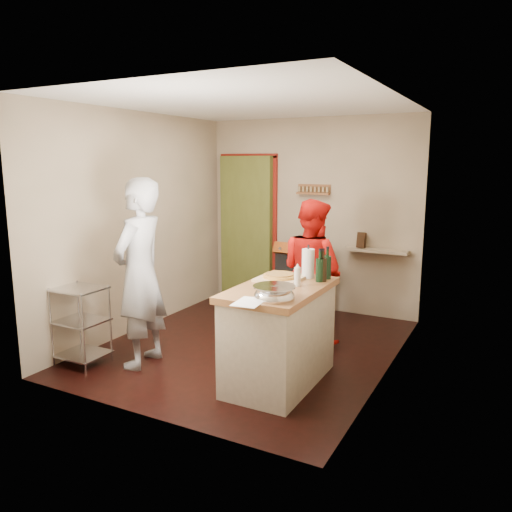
# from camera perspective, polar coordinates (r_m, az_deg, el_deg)

# --- Properties ---
(floor) EXTENTS (3.50, 3.50, 0.00)m
(floor) POSITION_cam_1_polar(r_m,az_deg,el_deg) (5.63, -0.70, -10.28)
(floor) COLOR black
(floor) RESTS_ON ground
(back_wall) EXTENTS (3.00, 0.44, 2.60)m
(back_wall) POSITION_cam_1_polar(r_m,az_deg,el_deg) (7.19, 1.56, 3.63)
(back_wall) COLOR tan
(back_wall) RESTS_ON ground
(left_wall) EXTENTS (0.04, 3.50, 2.60)m
(left_wall) POSITION_cam_1_polar(r_m,az_deg,el_deg) (6.16, -13.13, 3.75)
(left_wall) COLOR tan
(left_wall) RESTS_ON ground
(right_wall) EXTENTS (0.04, 3.50, 2.60)m
(right_wall) POSITION_cam_1_polar(r_m,az_deg,el_deg) (4.78, 15.29, 1.74)
(right_wall) COLOR tan
(right_wall) RESTS_ON ground
(ceiling) EXTENTS (3.00, 3.50, 0.02)m
(ceiling) POSITION_cam_1_polar(r_m,az_deg,el_deg) (5.29, -0.76, 17.17)
(ceiling) COLOR white
(ceiling) RESTS_ON back_wall
(stove) EXTENTS (0.60, 0.63, 1.00)m
(stove) POSITION_cam_1_polar(r_m,az_deg,el_deg) (6.71, 5.46, -2.85)
(stove) COLOR black
(stove) RESTS_ON ground
(wire_shelving) EXTENTS (0.48, 0.40, 0.80)m
(wire_shelving) POSITION_cam_1_polar(r_m,az_deg,el_deg) (5.34, -19.39, -7.09)
(wire_shelving) COLOR silver
(wire_shelving) RESTS_ON ground
(island) EXTENTS (0.72, 1.35, 1.22)m
(island) POSITION_cam_1_polar(r_m,az_deg,el_deg) (4.61, 2.75, -8.71)
(island) COLOR beige
(island) RESTS_ON ground
(person_stripe) EXTENTS (0.52, 0.73, 1.87)m
(person_stripe) POSITION_cam_1_polar(r_m,az_deg,el_deg) (5.03, -13.15, -1.97)
(person_stripe) COLOR silver
(person_stripe) RESTS_ON ground
(person_red) EXTENTS (0.97, 0.89, 1.61)m
(person_red) POSITION_cam_1_polar(r_m,az_deg,el_deg) (5.66, 6.41, -1.69)
(person_red) COLOR red
(person_red) RESTS_ON ground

